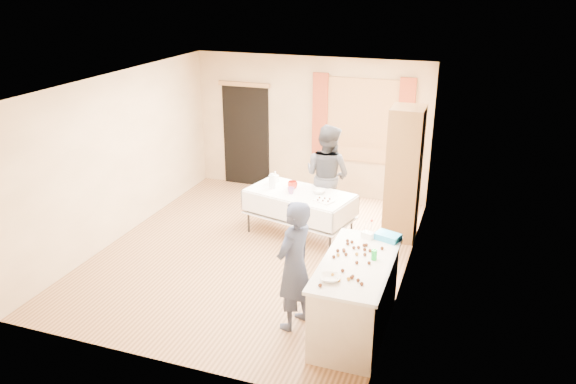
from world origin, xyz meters
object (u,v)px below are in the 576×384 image
at_px(cabinet, 404,174).
at_px(girl, 294,266).
at_px(party_table, 299,210).
at_px(chair, 322,196).
at_px(woman, 327,175).
at_px(counter, 356,296).

bearing_deg(cabinet, girl, -105.59).
xyz_separation_m(cabinet, girl, (-0.81, -2.91, -0.26)).
height_order(cabinet, party_table, cabinet).
distance_m(cabinet, girl, 3.03).
relative_size(party_table, chair, 1.91).
distance_m(chair, woman, 0.79).
bearing_deg(cabinet, woman, 175.78).
bearing_deg(chair, counter, -59.67).
distance_m(counter, woman, 3.12).
relative_size(cabinet, woman, 1.23).
xyz_separation_m(counter, party_table, (-1.44, 2.26, -0.01)).
distance_m(girl, woman, 3.04).
height_order(chair, woman, woman).
xyz_separation_m(cabinet, chair, (-1.47, 0.60, -0.77)).
xyz_separation_m(party_table, girl, (0.72, -2.40, 0.36)).
bearing_deg(girl, woman, -155.32).
bearing_deg(party_table, chair, 100.59).
bearing_deg(woman, cabinet, -164.32).
distance_m(cabinet, party_table, 1.73).
distance_m(cabinet, woman, 1.28).
distance_m(chair, girl, 3.61).
relative_size(cabinet, chair, 2.20).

